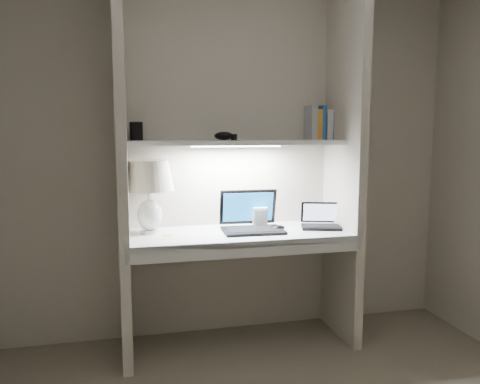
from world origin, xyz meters
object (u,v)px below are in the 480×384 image
object	(u,v)px
laptop_main	(251,221)
speaker	(260,217)
book_row	(322,124)
laptop_netbook	(321,222)
table_lamp	(149,184)

from	to	relation	value
laptop_main	speaker	world-z (taller)	laptop_main
book_row	speaker	bearing A→B (deg)	-170.85
laptop_netbook	speaker	bearing A→B (deg)	-177.16
table_lamp	laptop_main	bearing A→B (deg)	-4.85
laptop_main	speaker	xyz separation A→B (m)	(0.08, 0.08, 0.01)
table_lamp	book_row	bearing A→B (deg)	4.54
speaker	book_row	distance (m)	0.80
table_lamp	book_row	xyz separation A→B (m)	(1.22, 0.10, 0.39)
laptop_netbook	book_row	size ratio (longest dim) A/B	1.32
laptop_main	laptop_netbook	world-z (taller)	laptop_main
table_lamp	laptop_netbook	xyz separation A→B (m)	(1.15, -0.08, -0.28)
speaker	laptop_netbook	bearing A→B (deg)	-5.66
laptop_main	laptop_netbook	size ratio (longest dim) A/B	1.29
laptop_main	laptop_netbook	distance (m)	0.49
laptop_main	book_row	bearing A→B (deg)	17.69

